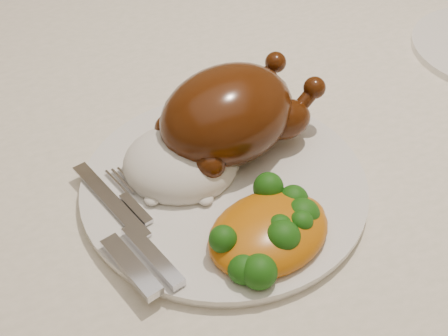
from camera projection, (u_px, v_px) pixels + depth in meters
name	position (u px, v px, depth m)	size (l,w,h in m)	color
dining_table	(212.00, 182.00, 0.80)	(1.60, 0.90, 0.76)	brown
tablecloth	(211.00, 138.00, 0.75)	(1.73, 1.03, 0.18)	white
dinner_plate	(224.00, 187.00, 0.64)	(0.29, 0.29, 0.01)	silver
roast_chicken	(231.00, 113.00, 0.64)	(0.20, 0.16, 0.10)	#4F2108
rice_mound	(180.00, 164.00, 0.64)	(0.15, 0.14, 0.06)	white
mac_and_cheese	(272.00, 230.00, 0.57)	(0.14, 0.13, 0.05)	#C0700C
cutlery	(134.00, 240.00, 0.57)	(0.07, 0.19, 0.01)	silver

